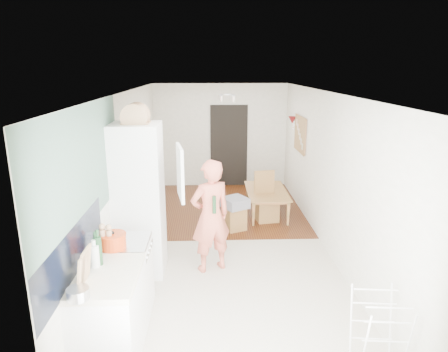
{
  "coord_description": "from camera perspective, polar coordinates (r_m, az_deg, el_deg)",
  "views": [
    {
      "loc": [
        -0.28,
        -6.1,
        2.87
      ],
      "look_at": [
        -0.04,
        0.2,
        1.14
      ],
      "focal_mm": 32.0,
      "sensor_mm": 36.0,
      "label": 1
    }
  ],
  "objects": [
    {
      "name": "room_shell",
      "position": [
        6.32,
        0.46,
        0.44
      ],
      "size": [
        3.2,
        7.0,
        2.5
      ],
      "primitive_type": null,
      "color": "white",
      "rests_on": "ground"
    },
    {
      "name": "floor",
      "position": [
        6.75,
        0.43,
        -9.87
      ],
      "size": [
        3.2,
        7.0,
        0.01
      ],
      "primitive_type": "cube",
      "color": "beige",
      "rests_on": "ground"
    },
    {
      "name": "wood_floor_overlay",
      "position": [
        8.45,
        -0.13,
        -4.49
      ],
      "size": [
        3.2,
        3.3,
        0.01
      ],
      "primitive_type": "cube",
      "color": "#552F0F",
      "rests_on": "room_shell"
    },
    {
      "name": "sage_wall_panel",
      "position": [
        4.42,
        -19.33,
        1.08
      ],
      "size": [
        0.02,
        3.0,
        1.3
      ],
      "primitive_type": "cube",
      "color": "slate",
      "rests_on": "room_shell"
    },
    {
      "name": "tile_splashback",
      "position": [
        4.15,
        -20.59,
        -10.22
      ],
      "size": [
        0.02,
        1.9,
        0.5
      ],
      "primitive_type": "cube",
      "color": "black",
      "rests_on": "room_shell"
    },
    {
      "name": "doorway_recess",
      "position": [
        9.77,
        0.7,
        4.28
      ],
      "size": [
        0.9,
        0.04,
        2.0
      ],
      "primitive_type": "cube",
      "color": "black",
      "rests_on": "room_shell"
    },
    {
      "name": "base_cabinet",
      "position": [
        4.43,
        -15.97,
        -18.83
      ],
      "size": [
        0.6,
        0.9,
        0.86
      ],
      "primitive_type": "cube",
      "color": "white",
      "rests_on": "room_shell"
    },
    {
      "name": "worktop",
      "position": [
        4.19,
        -16.45,
        -13.6
      ],
      "size": [
        0.62,
        0.92,
        0.06
      ],
      "primitive_type": "cube",
      "color": "#F0E6CA",
      "rests_on": "room_shell"
    },
    {
      "name": "range_cooker",
      "position": [
        5.04,
        -13.97,
        -14.01
      ],
      "size": [
        0.6,
        0.6,
        0.88
      ],
      "primitive_type": "cube",
      "color": "white",
      "rests_on": "room_shell"
    },
    {
      "name": "cooker_top",
      "position": [
        4.84,
        -14.32,
        -9.25
      ],
      "size": [
        0.6,
        0.6,
        0.04
      ],
      "primitive_type": "cube",
      "color": "silver",
      "rests_on": "room_shell"
    },
    {
      "name": "fridge_housing",
      "position": [
        5.7,
        -12.07,
        -3.41
      ],
      "size": [
        0.66,
        0.66,
        2.15
      ],
      "primitive_type": "cube",
      "color": "white",
      "rests_on": "room_shell"
    },
    {
      "name": "fridge_door",
      "position": [
        5.2,
        -6.28,
        0.51
      ],
      "size": [
        0.14,
        0.56,
        0.7
      ],
      "primitive_type": "cube",
      "rotation": [
        0.0,
        0.0,
        -1.4
      ],
      "color": "white",
      "rests_on": "room_shell"
    },
    {
      "name": "fridge_interior",
      "position": [
        5.52,
        -9.17,
        1.27
      ],
      "size": [
        0.02,
        0.52,
        0.66
      ],
      "primitive_type": "cube",
      "color": "white",
      "rests_on": "room_shell"
    },
    {
      "name": "pinboard",
      "position": [
        8.32,
        10.85,
        5.91
      ],
      "size": [
        0.03,
        0.9,
        0.7
      ],
      "primitive_type": "cube",
      "color": "tan",
      "rests_on": "room_shell"
    },
    {
      "name": "pinboard_frame",
      "position": [
        8.31,
        10.75,
        5.91
      ],
      "size": [
        0.0,
        0.94,
        0.74
      ],
      "primitive_type": "cube",
      "color": "#AD6E3A",
      "rests_on": "room_shell"
    },
    {
      "name": "wall_sconce",
      "position": [
        8.91,
        9.74,
        7.87
      ],
      "size": [
        0.18,
        0.18,
        0.16
      ],
      "primitive_type": "cone",
      "color": "maroon",
      "rests_on": "room_shell"
    },
    {
      "name": "person",
      "position": [
        5.64,
        -1.94,
        -4.34
      ],
      "size": [
        0.84,
        0.72,
        1.95
      ],
      "primitive_type": "imported",
      "rotation": [
        0.0,
        0.0,
        3.58
      ],
      "color": "#DD6952",
      "rests_on": "floor"
    },
    {
      "name": "dining_table",
      "position": [
        8.07,
        6.25,
        -4.01
      ],
      "size": [
        0.68,
        1.21,
        0.42
      ],
      "primitive_type": "imported",
      "rotation": [
        0.0,
        0.0,
        1.56
      ],
      "color": "#AD6E3A",
      "rests_on": "floor"
    },
    {
      "name": "dining_chair",
      "position": [
        7.65,
        6.13,
        -3.01
      ],
      "size": [
        0.46,
        0.46,
        0.95
      ],
      "primitive_type": null,
      "rotation": [
        0.0,
        0.0,
        0.16
      ],
      "color": "#AD6E3A",
      "rests_on": "floor"
    },
    {
      "name": "stool",
      "position": [
        7.28,
        1.51,
        -6.03
      ],
      "size": [
        0.45,
        0.45,
        0.45
      ],
      "primitive_type": null,
      "rotation": [
        0.0,
        0.0,
        0.41
      ],
      "color": "#AD6E3A",
      "rests_on": "floor"
    },
    {
      "name": "grey_drape",
      "position": [
        7.12,
        1.58,
        -3.83
      ],
      "size": [
        0.55,
        0.55,
        0.18
      ],
      "primitive_type": "cube",
      "rotation": [
        0.0,
        0.0,
        0.54
      ],
      "color": "slate",
      "rests_on": "stool"
    },
    {
      "name": "drying_rack",
      "position": [
        4.34,
        21.17,
        -20.37
      ],
      "size": [
        0.46,
        0.42,
        0.82
      ],
      "primitive_type": null,
      "rotation": [
        0.0,
        0.0,
        -0.1
      ],
      "color": "white",
      "rests_on": "floor"
    },
    {
      "name": "bread_bin",
      "position": [
        5.44,
        -12.51,
        8.35
      ],
      "size": [
        0.42,
        0.4,
        0.19
      ],
      "primitive_type": null,
      "rotation": [
        0.0,
        0.0,
        -0.18
      ],
      "color": "tan",
      "rests_on": "fridge_housing"
    },
    {
      "name": "red_casserole",
      "position": [
        4.65,
        -15.56,
        -8.93
      ],
      "size": [
        0.3,
        0.3,
        0.17
      ],
      "primitive_type": "cylinder",
      "rotation": [
        0.0,
        0.0,
        0.02
      ],
      "color": "red",
      "rests_on": "cooker_top"
    },
    {
      "name": "steel_pan",
      "position": [
        3.83,
        -20.13,
        -15.5
      ],
      "size": [
        0.2,
        0.2,
        0.1
      ],
      "primitive_type": "cylinder",
      "rotation": [
        0.0,
        0.0,
        0.01
      ],
      "color": "silver",
      "rests_on": "worktop"
    },
    {
      "name": "held_bottle",
      "position": [
        5.45,
        -1.41,
        -4.12
      ],
      "size": [
        0.05,
        0.05,
        0.25
      ],
      "primitive_type": "cylinder",
      "color": "#1C3F20",
      "rests_on": "person"
    },
    {
      "name": "bottle_a",
      "position": [
        4.3,
        -17.48,
        -10.17
      ],
      "size": [
        0.08,
        0.08,
        0.31
      ],
      "primitive_type": "cylinder",
      "rotation": [
        0.0,
        0.0,
        0.19
      ],
      "color": "#1C3F20",
      "rests_on": "worktop"
    },
    {
      "name": "bottle_b",
      "position": [
        4.31,
        -17.78,
        -10.27
      ],
      "size": [
        0.08,
        0.08,
        0.29
      ],
      "primitive_type": "cylinder",
      "rotation": [
        0.0,
        0.0,
        -0.3
      ],
      "color": "#1C3F20",
      "rests_on": "worktop"
    },
    {
      "name": "bottle_c",
      "position": [
        4.29,
        -18.0,
        -10.83
      ],
      "size": [
        0.12,
        0.12,
        0.23
      ],
      "primitive_type": "cylinder",
      "rotation": [
        0.0,
        0.0,
        0.34
      ],
      "color": "silver",
      "rests_on": "worktop"
    },
    {
      "name": "pepper_mill_front",
      "position": [
        4.61,
        -16.05,
        -8.79
      ],
      "size": [
        0.07,
        0.07,
        0.23
      ],
      "primitive_type": "cylinder",
      "rotation": [
        0.0,
        0.0,
        0.11
      ],
      "color": "tan",
      "rests_on": "worktop"
    },
    {
      "name": "pepper_mill_back",
      "position": [
        4.62,
        -16.9,
        -8.72
      ],
      "size": [
        0.08,
        0.08,
        0.24
      ],
      "primitive_type": "cylinder",
      "rotation": [
        0.0,
        0.0,
        0.23
      ],
      "color": "tan",
      "rests_on": "worktop"
    },
    {
      "name": "chopping_boards",
      "position": [
        3.97,
        -19.36,
        -12.23
      ],
      "size": [
        0.09,
        0.26,
        0.34
      ],
      "primitive_type": null,
      "rotation": [
        0.0,
        0.0,
        0.22
      ],
      "color": "tan",
      "rests_on": "worktop"
    }
  ]
}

